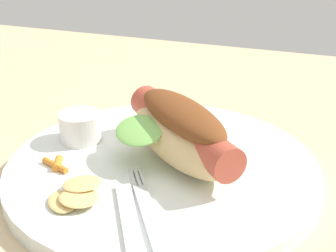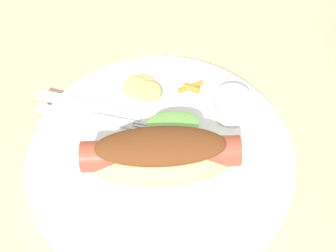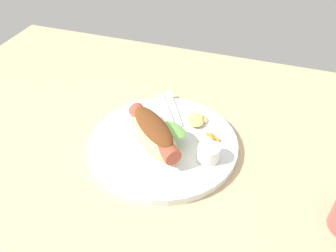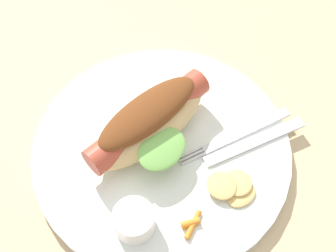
# 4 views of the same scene
# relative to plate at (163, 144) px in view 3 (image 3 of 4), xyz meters

# --- Properties ---
(ground_plane) EXTENTS (1.20, 0.90, 0.02)m
(ground_plane) POSITION_rel_plate_xyz_m (0.03, 0.02, -0.02)
(ground_plane) COLOR tan
(plate) EXTENTS (0.31, 0.31, 0.02)m
(plate) POSITION_rel_plate_xyz_m (0.00, 0.00, 0.00)
(plate) COLOR white
(plate) RESTS_ON ground_plane
(hot_dog) EXTENTS (0.16, 0.16, 0.06)m
(hot_dog) POSITION_rel_plate_xyz_m (0.01, 0.02, 0.04)
(hot_dog) COLOR #DBB77A
(hot_dog) RESTS_ON plate
(sauce_ramekin) EXTENTS (0.04, 0.04, 0.03)m
(sauce_ramekin) POSITION_rel_plate_xyz_m (-0.10, 0.02, 0.02)
(sauce_ramekin) COLOR white
(sauce_ramekin) RESTS_ON plate
(fork) EXTENTS (0.09, 0.14, 0.00)m
(fork) POSITION_rel_plate_xyz_m (0.02, -0.09, 0.01)
(fork) COLOR silver
(fork) RESTS_ON plate
(knife) EXTENTS (0.08, 0.12, 0.00)m
(knife) POSITION_rel_plate_xyz_m (0.01, -0.11, 0.01)
(knife) COLOR silver
(knife) RESTS_ON plate
(chips_pile) EXTENTS (0.05, 0.07, 0.01)m
(chips_pile) POSITION_rel_plate_xyz_m (-0.05, -0.08, 0.01)
(chips_pile) COLOR #E1BC70
(chips_pile) RESTS_ON plate
(carrot_garnish) EXTENTS (0.03, 0.02, 0.01)m
(carrot_garnish) POSITION_rel_plate_xyz_m (-0.09, -0.04, 0.01)
(carrot_garnish) COLOR orange
(carrot_garnish) RESTS_ON plate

